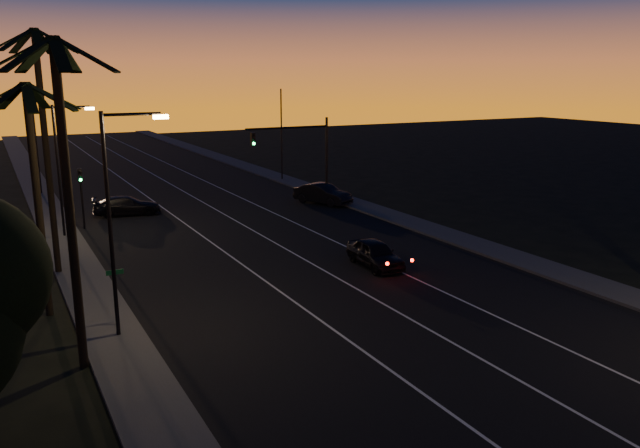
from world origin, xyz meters
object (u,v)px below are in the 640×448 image
lead_car (375,254)px  right_car (323,194)px  cross_car (127,206)px  signal_mast (301,146)px

lead_car → right_car: (5.66, 16.54, 0.08)m
cross_car → signal_mast: bearing=-12.8°
right_car → signal_mast: bearing=172.4°
signal_mast → lead_car: bearing=-102.8°
right_car → cross_car: (-15.00, 3.24, -0.11)m
right_car → lead_car: bearing=-108.9°
signal_mast → lead_car: (-3.80, -16.79, -4.03)m
signal_mast → lead_car: 17.68m
lead_car → cross_car: lead_car is taller
right_car → cross_car: 15.35m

